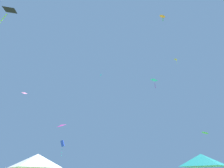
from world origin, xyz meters
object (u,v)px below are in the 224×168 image
at_px(kite_cyan_diamond, 154,80).
at_px(kite_green_delta, 205,133).
at_px(kite_cyan_box, 101,75).
at_px(kite_blue_box, 63,144).
at_px(kite_orange_delta, 163,16).
at_px(canopy_tent_teal, 202,160).
at_px(canopy_tent_white, 36,161).
at_px(kite_pink_diamond, 24,93).
at_px(kite_magenta_delta, 61,125).
at_px(kite_black_diamond, 9,10).
at_px(kite_yellow_box, 176,60).

distance_m(kite_cyan_diamond, kite_green_delta, 19.98).
xyz_separation_m(kite_green_delta, kite_cyan_box, (-15.54, 10.57, 17.19)).
relative_size(kite_blue_box, kite_orange_delta, 2.29).
relative_size(canopy_tent_teal, kite_cyan_box, 5.85).
bearing_deg(canopy_tent_white, kite_cyan_diamond, 48.30).
height_order(kite_cyan_diamond, kite_pink_diamond, kite_cyan_diamond).
height_order(kite_magenta_delta, kite_orange_delta, kite_orange_delta).
bearing_deg(kite_green_delta, kite_blue_box, 151.14).
relative_size(kite_magenta_delta, kite_cyan_box, 2.17).
relative_size(kite_green_delta, kite_orange_delta, 0.70).
xyz_separation_m(kite_pink_diamond, kite_magenta_delta, (10.36, -7.03, -8.00)).
bearing_deg(kite_cyan_diamond, kite_orange_delta, -101.93).
relative_size(kite_green_delta, kite_cyan_box, 1.50).
height_order(kite_green_delta, kite_cyan_box, kite_cyan_box).
bearing_deg(kite_black_diamond, kite_cyan_diamond, 44.68).
bearing_deg(kite_green_delta, kite_yellow_box, 67.09).
relative_size(kite_pink_diamond, kite_magenta_delta, 0.84).
bearing_deg(kite_yellow_box, kite_blue_box, 169.50).
bearing_deg(kite_black_diamond, kite_blue_box, 87.51).
distance_m(canopy_tent_white, kite_magenta_delta, 4.56).
distance_m(kite_cyan_diamond, kite_blue_box, 26.38).
bearing_deg(kite_cyan_diamond, kite_black_diamond, -135.32).
relative_size(canopy_tent_white, kite_yellow_box, 2.33).
height_order(canopy_tent_white, kite_cyan_diamond, kite_cyan_diamond).
bearing_deg(kite_orange_delta, kite_green_delta, 57.20).
xyz_separation_m(kite_blue_box, kite_black_diamond, (-1.02, -23.37, 10.59)).
height_order(kite_orange_delta, kite_cyan_box, kite_cyan_box).
relative_size(kite_green_delta, kite_pink_diamond, 0.82).
bearing_deg(kite_orange_delta, kite_magenta_delta, 155.89).
distance_m(canopy_tent_white, kite_pink_diamond, 18.08).
height_order(canopy_tent_white, kite_yellow_box, kite_yellow_box).
distance_m(kite_blue_box, kite_yellow_box, 32.91).
xyz_separation_m(kite_blue_box, kite_cyan_box, (7.67, -2.22, 16.31)).
xyz_separation_m(kite_black_diamond, kite_cyan_box, (8.69, 21.15, 5.72)).
relative_size(kite_cyan_diamond, kite_pink_diamond, 2.70).
distance_m(kite_green_delta, kite_orange_delta, 16.02).
bearing_deg(kite_green_delta, canopy_tent_teal, -130.61).
bearing_deg(canopy_tent_teal, kite_black_diamond, -162.83).
distance_m(kite_blue_box, kite_orange_delta, 29.97).
bearing_deg(kite_blue_box, kite_pink_diamond, -116.33).
bearing_deg(kite_blue_box, kite_orange_delta, -52.76).
height_order(canopy_tent_teal, kite_pink_diamond, kite_pink_diamond).
bearing_deg(canopy_tent_teal, kite_yellow_box, 60.14).
xyz_separation_m(kite_blue_box, kite_pink_diamond, (-5.02, -10.14, 6.91)).
relative_size(canopy_tent_teal, kite_black_diamond, 1.35).
distance_m(kite_yellow_box, kite_orange_delta, 21.62).
bearing_deg(canopy_tent_white, canopy_tent_teal, 10.84).
distance_m(kite_blue_box, kite_magenta_delta, 18.01).
height_order(canopy_tent_white, kite_blue_box, kite_blue_box).
bearing_deg(kite_orange_delta, kite_black_diamond, -176.90).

